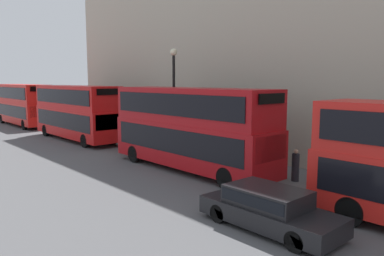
{
  "coord_description": "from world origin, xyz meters",
  "views": [
    {
      "loc": [
        -11.57,
        3.46,
        4.86
      ],
      "look_at": [
        0.48,
        16.95,
        2.55
      ],
      "focal_mm": 35.0,
      "sensor_mm": 36.0,
      "label": 1
    }
  ],
  "objects_px": {
    "car_hatchback": "(269,207)",
    "bus_trailing": "(23,103)",
    "bus_third_in_queue": "(76,110)",
    "pedestrian": "(295,167)",
    "bus_second_in_queue": "(190,125)"
  },
  "relations": [
    {
      "from": "bus_third_in_queue",
      "to": "car_hatchback",
      "type": "bearing_deg",
      "value": -98.89
    },
    {
      "from": "bus_second_in_queue",
      "to": "pedestrian",
      "type": "xyz_separation_m",
      "value": [
        2.35,
        -5.06,
        -1.74
      ]
    },
    {
      "from": "bus_second_in_queue",
      "to": "bus_third_in_queue",
      "type": "relative_size",
      "value": 0.99
    },
    {
      "from": "bus_second_in_queue",
      "to": "bus_trailing",
      "type": "xyz_separation_m",
      "value": [
        0.0,
        27.19,
        -0.02
      ]
    },
    {
      "from": "bus_third_in_queue",
      "to": "pedestrian",
      "type": "distance_m",
      "value": 19.27
    },
    {
      "from": "bus_trailing",
      "to": "car_hatchback",
      "type": "height_order",
      "value": "bus_trailing"
    },
    {
      "from": "bus_second_in_queue",
      "to": "pedestrian",
      "type": "bearing_deg",
      "value": -65.1
    },
    {
      "from": "bus_trailing",
      "to": "bus_third_in_queue",
      "type": "bearing_deg",
      "value": -90.0
    },
    {
      "from": "bus_third_in_queue",
      "to": "pedestrian",
      "type": "xyz_separation_m",
      "value": [
        2.35,
        -19.05,
        -1.72
      ]
    },
    {
      "from": "car_hatchback",
      "to": "bus_trailing",
      "type": "bearing_deg",
      "value": 84.44
    },
    {
      "from": "bus_second_in_queue",
      "to": "car_hatchback",
      "type": "bearing_deg",
      "value": -113.66
    },
    {
      "from": "bus_third_in_queue",
      "to": "car_hatchback",
      "type": "distance_m",
      "value": 22.08
    },
    {
      "from": "bus_third_in_queue",
      "to": "pedestrian",
      "type": "bearing_deg",
      "value": -82.97
    },
    {
      "from": "bus_second_in_queue",
      "to": "bus_trailing",
      "type": "relative_size",
      "value": 0.99
    },
    {
      "from": "bus_third_in_queue",
      "to": "bus_trailing",
      "type": "relative_size",
      "value": 1.0
    }
  ]
}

